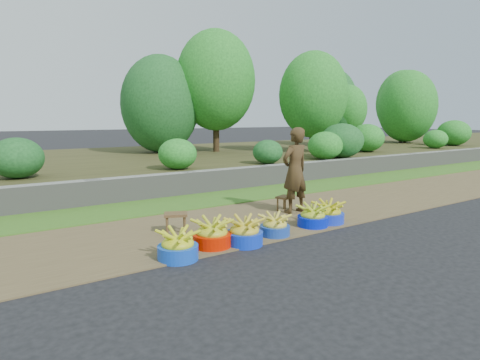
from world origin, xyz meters
TOP-DOWN VIEW (x-y plane):
  - ground_plane at (0.00, 0.00)m, footprint 120.00×120.00m
  - dirt_shoulder at (0.00, 1.25)m, footprint 80.00×2.50m
  - grass_verge at (0.00, 3.25)m, footprint 80.00×1.50m
  - retaining_wall at (0.00, 4.10)m, footprint 80.00×0.35m
  - earth_bank at (0.00, 9.00)m, footprint 80.00×10.00m
  - vegetation at (4.08, 8.70)m, footprint 34.76×7.87m
  - basin_a at (-2.14, 0.14)m, footprint 0.53×0.53m
  - basin_b at (-1.52, 0.33)m, footprint 0.56×0.56m
  - basin_c at (-1.07, 0.17)m, footprint 0.54×0.54m
  - basin_d at (-0.44, 0.26)m, footprint 0.47×0.47m
  - basin_e at (0.43, 0.32)m, footprint 0.52×0.52m
  - basin_f at (0.82, 0.34)m, footprint 0.53×0.53m
  - stool_left at (-1.66, 1.24)m, footprint 0.44×0.40m
  - stool_right at (0.78, 1.48)m, footprint 0.39×0.34m
  - vendor_woman at (0.82, 1.24)m, footprint 0.62×0.43m

SIDE VIEW (x-z plane):
  - ground_plane at x=0.00m, z-range 0.00..0.00m
  - dirt_shoulder at x=0.00m, z-range 0.00..0.02m
  - grass_verge at x=0.00m, z-range 0.00..0.04m
  - basin_d at x=-0.44m, z-range -0.02..0.33m
  - basin_e at x=0.43m, z-range -0.02..0.37m
  - basin_a at x=-2.14m, z-range -0.02..0.38m
  - basin_f at x=0.82m, z-range -0.02..0.38m
  - basin_c at x=-1.07m, z-range -0.02..0.38m
  - basin_b at x=-1.52m, z-range -0.02..0.39m
  - stool_right at x=0.78m, z-range 0.10..0.39m
  - earth_bank at x=0.00m, z-range 0.00..0.50m
  - stool_left at x=-1.66m, z-range 0.11..0.43m
  - retaining_wall at x=0.00m, z-range 0.00..0.55m
  - vendor_woman at x=0.82m, z-range 0.02..1.65m
  - vegetation at x=4.08m, z-range 0.22..4.91m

